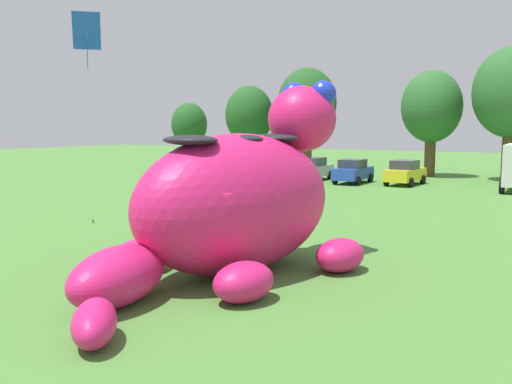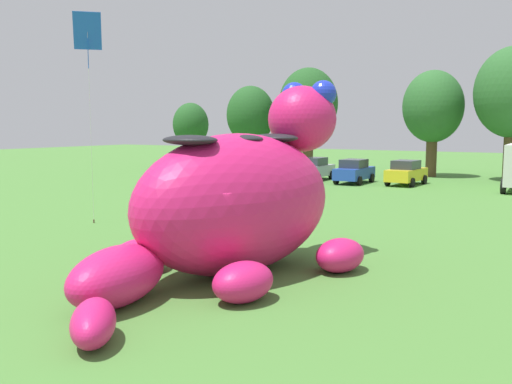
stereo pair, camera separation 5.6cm
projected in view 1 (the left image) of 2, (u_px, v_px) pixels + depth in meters
ground_plane at (215, 278)px, 15.14m from camera, size 160.00×160.00×0.00m
giant_inflatable_creature at (238, 201)px, 15.56m from camera, size 6.27×10.97×5.47m
car_green at (266, 167)px, 44.08m from camera, size 2.31×4.28×1.72m
car_silver at (313, 169)px, 42.30m from camera, size 1.98×4.12×1.72m
car_blue at (353, 171)px, 40.00m from camera, size 1.94×4.10×1.72m
car_yellow at (405, 173)px, 38.87m from camera, size 2.14×4.20×1.72m
tree_far_left at (189, 125)px, 56.44m from camera, size 3.60×3.60×6.38m
tree_left at (249, 116)px, 50.16m from camera, size 4.30×4.30×7.63m
tree_mid_left at (307, 104)px, 48.73m from camera, size 5.12×5.12×9.08m
tree_centre_left at (432, 107)px, 44.89m from camera, size 4.79×4.79×8.50m
tree_centre at (512, 93)px, 40.97m from camera, size 5.55×5.55×9.85m
spectator_mid_field at (231, 185)px, 30.56m from camera, size 0.38×0.26×1.71m
tethered_flying_kite at (87, 34)px, 22.76m from camera, size 1.13×1.13×8.63m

